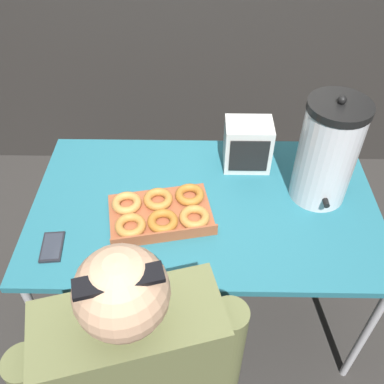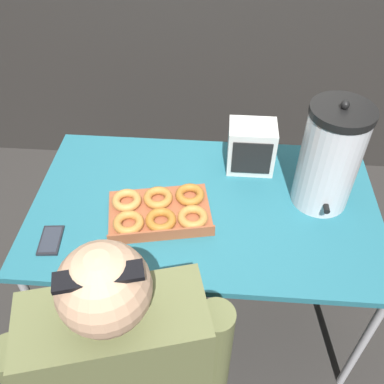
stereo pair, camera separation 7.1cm
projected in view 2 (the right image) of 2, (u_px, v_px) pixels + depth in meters
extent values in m
plane|color=#2D2B28|center=(202.00, 301.00, 2.20)|extent=(12.00, 12.00, 0.00)
cube|color=#236675|center=(205.00, 206.00, 1.71)|extent=(1.37, 0.81, 0.03)
cylinder|color=#ADADB2|center=(41.00, 323.00, 1.73)|extent=(0.03, 0.03, 0.69)
cylinder|color=#ADADB2|center=(361.00, 345.00, 1.66)|extent=(0.03, 0.03, 0.69)
cylinder|color=#ADADB2|center=(86.00, 197.00, 2.25)|extent=(0.03, 0.03, 0.69)
cylinder|color=#ADADB2|center=(332.00, 211.00, 2.18)|extent=(0.03, 0.03, 0.69)
cube|color=brown|center=(160.00, 213.00, 1.65)|extent=(0.43, 0.34, 0.02)
cube|color=brown|center=(162.00, 234.00, 1.54)|extent=(0.38, 0.08, 0.04)
torus|color=#BA7735|center=(129.00, 223.00, 1.58)|extent=(0.16, 0.16, 0.03)
torus|color=#A86624|center=(161.00, 220.00, 1.59)|extent=(0.16, 0.16, 0.03)
torus|color=#BC7A38|center=(193.00, 217.00, 1.60)|extent=(0.15, 0.15, 0.03)
torus|color=#C48240|center=(127.00, 200.00, 1.66)|extent=(0.14, 0.14, 0.03)
torus|color=#B67431|center=(158.00, 198.00, 1.67)|extent=(0.16, 0.16, 0.03)
torus|color=#AA6825|center=(190.00, 195.00, 1.69)|extent=(0.15, 0.15, 0.03)
cylinder|color=silver|center=(329.00, 160.00, 1.58)|extent=(0.22, 0.22, 0.40)
cylinder|color=black|center=(343.00, 112.00, 1.43)|extent=(0.23, 0.23, 0.03)
sphere|color=black|center=(345.00, 105.00, 1.41)|extent=(0.03, 0.03, 0.03)
cylinder|color=black|center=(326.00, 207.00, 1.58)|extent=(0.02, 0.05, 0.02)
cube|color=black|center=(51.00, 240.00, 1.56)|extent=(0.09, 0.14, 0.01)
cube|color=#2D333D|center=(50.00, 239.00, 1.55)|extent=(0.08, 0.12, 0.00)
cube|color=silver|center=(251.00, 147.00, 1.79)|extent=(0.19, 0.15, 0.21)
cube|color=black|center=(252.00, 158.00, 1.73)|extent=(0.16, 0.01, 0.15)
cube|color=#60663D|center=(124.00, 367.00, 1.22)|extent=(0.50, 0.33, 0.59)
sphere|color=tan|center=(104.00, 288.00, 0.94)|extent=(0.22, 0.22, 0.22)
cube|color=black|center=(99.00, 276.00, 0.86)|extent=(0.19, 0.09, 0.01)
cylinder|color=#60663D|center=(214.00, 355.00, 1.28)|extent=(0.10, 0.10, 0.47)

